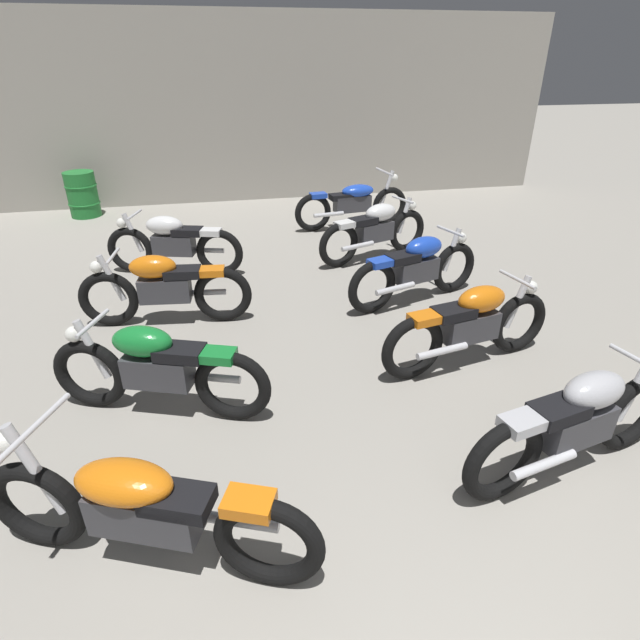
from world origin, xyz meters
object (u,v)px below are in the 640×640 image
Objects in this scene: motorcycle_right_row_1 at (577,422)px; oil_drum at (82,194)px; motorcycle_right_row_5 at (353,202)px; motorcycle_right_row_2 at (471,324)px; motorcycle_left_row_4 at (173,243)px; motorcycle_left_row_1 at (143,509)px; motorcycle_right_row_4 at (375,230)px; motorcycle_right_row_3 at (416,268)px; motorcycle_left_row_3 at (164,287)px; motorcycle_left_row_2 at (157,368)px.

motorcycle_right_row_1 reaches higher than oil_drum.
motorcycle_right_row_5 is (0.03, 6.28, -0.01)m from motorcycle_right_row_1.
motorcycle_left_row_4 is at bearing 133.89° from motorcycle_right_row_2.
motorcycle_left_row_4 and motorcycle_right_row_2 have the same top height.
motorcycle_right_row_2 is at bearing 30.10° from motorcycle_left_row_1.
motorcycle_right_row_4 is 2.23× the size of oil_drum.
motorcycle_right_row_2 is 1.02× the size of motorcycle_right_row_3.
oil_drum is at bearing 102.86° from motorcycle_left_row_1.
motorcycle_right_row_5 is at bearing 45.51° from motorcycle_left_row_3.
motorcycle_left_row_2 is 6.92m from oil_drum.
oil_drum is (-4.82, 3.40, -0.03)m from motorcycle_right_row_4.
motorcycle_right_row_4 is at bearing 26.96° from motorcycle_left_row_3.
motorcycle_right_row_1 and motorcycle_right_row_4 have the same top height.
motorcycle_left_row_4 is 1.02× the size of motorcycle_right_row_4.
motorcycle_right_row_5 is 2.55× the size of oil_drum.
motorcycle_right_row_4 is 0.87× the size of motorcycle_right_row_5.
motorcycle_left_row_3 is 1.02× the size of motorcycle_left_row_4.
motorcycle_left_row_4 is 3.85m from oil_drum.
motorcycle_left_row_3 and motorcycle_right_row_2 have the same top height.
motorcycle_left_row_4 is 1.00× the size of motorcycle_right_row_3.
motorcycle_right_row_3 is at bearing 47.21° from motorcycle_left_row_1.
oil_drum is at bearing 160.29° from motorcycle_right_row_5.
motorcycle_right_row_1 is 2.29× the size of oil_drum.
motorcycle_left_row_4 is 4.32m from motorcycle_right_row_2.
motorcycle_right_row_1 is at bearing -89.43° from motorcycle_right_row_3.
motorcycle_right_row_5 is at bearing 64.69° from motorcycle_left_row_1.
motorcycle_left_row_3 is 3.38m from motorcycle_right_row_4.
oil_drum is (-1.81, 4.94, -0.03)m from motorcycle_left_row_3.
motorcycle_left_row_3 is (-0.04, 1.73, 0.00)m from motorcycle_left_row_2.
motorcycle_left_row_2 is (-0.03, 1.55, 0.01)m from motorcycle_left_row_1.
motorcycle_left_row_1 is at bearing -89.63° from motorcycle_left_row_4.
motorcycle_right_row_2 is at bearing -90.99° from motorcycle_right_row_3.
motorcycle_left_row_2 is 0.98× the size of motorcycle_left_row_4.
motorcycle_left_row_4 is at bearing 90.09° from motorcycle_left_row_2.
motorcycle_left_row_2 and motorcycle_left_row_3 have the same top height.
motorcycle_right_row_1 and motorcycle_right_row_2 have the same top height.
motorcycle_right_row_2 is at bearing -46.11° from motorcycle_left_row_4.
motorcycle_left_row_2 and motorcycle_right_row_3 have the same top height.
motorcycle_left_row_1 is 4.40m from motorcycle_right_row_3.
motorcycle_left_row_2 is 3.00m from motorcycle_right_row_2.
motorcycle_left_row_1 reaches higher than motorcycle_left_row_4.
motorcycle_left_row_2 and motorcycle_right_row_2 have the same top height.
oil_drum is (-1.85, 6.67, -0.03)m from motorcycle_left_row_2.
motorcycle_right_row_3 is at bearing 90.57° from motorcycle_right_row_1.
motorcycle_left_row_1 reaches higher than motorcycle_right_row_4.
motorcycle_right_row_3 is (-0.03, 3.06, 0.00)m from motorcycle_right_row_1.
motorcycle_right_row_1 is 4.64m from motorcycle_right_row_4.
motorcycle_left_row_4 and motorcycle_right_row_1 have the same top height.
motorcycle_right_row_4 is (2.95, 4.81, 0.01)m from motorcycle_left_row_1.
motorcycle_right_row_1 is (3.05, -4.66, 0.00)m from motorcycle_left_row_4.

